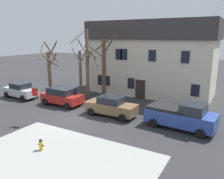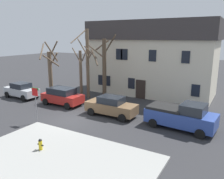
{
  "view_description": "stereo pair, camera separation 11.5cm",
  "coord_description": "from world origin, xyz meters",
  "px_view_note": "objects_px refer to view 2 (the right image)",
  "views": [
    {
      "loc": [
        11.82,
        -13.81,
        6.78
      ],
      "look_at": [
        2.68,
        2.22,
        2.45
      ],
      "focal_mm": 36.46,
      "sensor_mm": 36.0,
      "label": 1
    },
    {
      "loc": [
        11.92,
        -13.75,
        6.78
      ],
      "look_at": [
        2.68,
        2.22,
        2.45
      ],
      "focal_mm": 36.46,
      "sensor_mm": 36.0,
      "label": 2
    }
  ],
  "objects_px": {
    "tree_bare_mid": "(82,72)",
    "car_red_wagon": "(62,96)",
    "car_silver_sedan": "(21,90)",
    "fire_hydrant": "(40,144)",
    "tree_bare_near": "(50,68)",
    "tree_bare_end": "(104,68)",
    "building_main": "(152,57)",
    "street_sign_pole": "(35,99)",
    "tree_bare_far": "(88,62)",
    "pickup_truck_blue": "(181,116)",
    "car_brown_sedan": "(111,106)"
  },
  "relations": [
    {
      "from": "fire_hydrant",
      "to": "street_sign_pole",
      "type": "height_order",
      "value": "street_sign_pole"
    },
    {
      "from": "tree_bare_far",
      "to": "pickup_truck_blue",
      "type": "relative_size",
      "value": 1.45
    },
    {
      "from": "tree_bare_far",
      "to": "fire_hydrant",
      "type": "relative_size",
      "value": 10.87
    },
    {
      "from": "tree_bare_far",
      "to": "pickup_truck_blue",
      "type": "distance_m",
      "value": 12.21
    },
    {
      "from": "car_red_wagon",
      "to": "street_sign_pole",
      "type": "relative_size",
      "value": 1.46
    },
    {
      "from": "tree_bare_far",
      "to": "pickup_truck_blue",
      "type": "xyz_separation_m",
      "value": [
        11.22,
        -3.73,
        -3.06
      ]
    },
    {
      "from": "tree_bare_end",
      "to": "fire_hydrant",
      "type": "distance_m",
      "value": 12.16
    },
    {
      "from": "tree_bare_far",
      "to": "fire_hydrant",
      "type": "xyz_separation_m",
      "value": [
        4.82,
        -11.55,
        -3.57
      ]
    },
    {
      "from": "tree_bare_end",
      "to": "car_silver_sedan",
      "type": "relative_size",
      "value": 1.59
    },
    {
      "from": "tree_bare_end",
      "to": "car_brown_sedan",
      "type": "bearing_deg",
      "value": -51.15
    },
    {
      "from": "building_main",
      "to": "car_silver_sedan",
      "type": "bearing_deg",
      "value": -140.76
    },
    {
      "from": "building_main",
      "to": "fire_hydrant",
      "type": "relative_size",
      "value": 20.98
    },
    {
      "from": "building_main",
      "to": "car_brown_sedan",
      "type": "xyz_separation_m",
      "value": [
        -0.01,
        -9.72,
        -3.47
      ]
    },
    {
      "from": "tree_bare_end",
      "to": "street_sign_pole",
      "type": "bearing_deg",
      "value": -97.9
    },
    {
      "from": "car_brown_sedan",
      "to": "street_sign_pole",
      "type": "bearing_deg",
      "value": -133.74
    },
    {
      "from": "building_main",
      "to": "tree_bare_far",
      "type": "distance_m",
      "value": 7.85
    },
    {
      "from": "tree_bare_end",
      "to": "car_red_wagon",
      "type": "distance_m",
      "value": 5.19
    },
    {
      "from": "pickup_truck_blue",
      "to": "street_sign_pole",
      "type": "relative_size",
      "value": 1.81
    },
    {
      "from": "tree_bare_near",
      "to": "tree_bare_far",
      "type": "relative_size",
      "value": 0.83
    },
    {
      "from": "car_red_wagon",
      "to": "street_sign_pole",
      "type": "distance_m",
      "value": 5.19
    },
    {
      "from": "fire_hydrant",
      "to": "street_sign_pole",
      "type": "bearing_deg",
      "value": 140.22
    },
    {
      "from": "building_main",
      "to": "tree_bare_far",
      "type": "height_order",
      "value": "building_main"
    },
    {
      "from": "car_brown_sedan",
      "to": "pickup_truck_blue",
      "type": "relative_size",
      "value": 0.87
    },
    {
      "from": "tree_bare_far",
      "to": "car_brown_sedan",
      "type": "relative_size",
      "value": 1.67
    },
    {
      "from": "car_brown_sedan",
      "to": "fire_hydrant",
      "type": "height_order",
      "value": "car_brown_sedan"
    },
    {
      "from": "tree_bare_end",
      "to": "fire_hydrant",
      "type": "bearing_deg",
      "value": -77.03
    },
    {
      "from": "building_main",
      "to": "car_brown_sedan",
      "type": "relative_size",
      "value": 3.22
    },
    {
      "from": "tree_bare_near",
      "to": "tree_bare_end",
      "type": "distance_m",
      "value": 7.42
    },
    {
      "from": "tree_bare_near",
      "to": "fire_hydrant",
      "type": "distance_m",
      "value": 15.17
    },
    {
      "from": "building_main",
      "to": "pickup_truck_blue",
      "type": "height_order",
      "value": "building_main"
    },
    {
      "from": "tree_bare_far",
      "to": "building_main",
      "type": "bearing_deg",
      "value": 47.52
    },
    {
      "from": "pickup_truck_blue",
      "to": "tree_bare_far",
      "type": "bearing_deg",
      "value": 161.61
    },
    {
      "from": "street_sign_pole",
      "to": "car_red_wagon",
      "type": "bearing_deg",
      "value": 108.88
    },
    {
      "from": "tree_bare_mid",
      "to": "car_red_wagon",
      "type": "relative_size",
      "value": 1.32
    },
    {
      "from": "tree_bare_near",
      "to": "fire_hydrant",
      "type": "height_order",
      "value": "tree_bare_near"
    },
    {
      "from": "car_red_wagon",
      "to": "car_brown_sedan",
      "type": "height_order",
      "value": "car_red_wagon"
    },
    {
      "from": "building_main",
      "to": "car_red_wagon",
      "type": "height_order",
      "value": "building_main"
    },
    {
      "from": "car_silver_sedan",
      "to": "car_brown_sedan",
      "type": "bearing_deg",
      "value": -0.52
    },
    {
      "from": "fire_hydrant",
      "to": "tree_bare_mid",
      "type": "bearing_deg",
      "value": 115.86
    },
    {
      "from": "car_silver_sedan",
      "to": "street_sign_pole",
      "type": "xyz_separation_m",
      "value": [
        7.5,
        -4.56,
        1.17
      ]
    },
    {
      "from": "car_red_wagon",
      "to": "fire_hydrant",
      "type": "relative_size",
      "value": 6.08
    },
    {
      "from": "car_brown_sedan",
      "to": "tree_bare_mid",
      "type": "bearing_deg",
      "value": 148.57
    },
    {
      "from": "tree_bare_mid",
      "to": "car_silver_sedan",
      "type": "distance_m",
      "value": 7.14
    },
    {
      "from": "tree_bare_far",
      "to": "tree_bare_end",
      "type": "height_order",
      "value": "tree_bare_far"
    },
    {
      "from": "car_silver_sedan",
      "to": "fire_hydrant",
      "type": "xyz_separation_m",
      "value": [
        11.3,
        -7.72,
        -0.37
      ]
    },
    {
      "from": "car_silver_sedan",
      "to": "car_red_wagon",
      "type": "xyz_separation_m",
      "value": [
        5.86,
        0.24,
        0.06
      ]
    },
    {
      "from": "tree_bare_near",
      "to": "car_silver_sedan",
      "type": "distance_m",
      "value": 4.19
    },
    {
      "from": "street_sign_pole",
      "to": "tree_bare_far",
      "type": "bearing_deg",
      "value": 96.95
    },
    {
      "from": "tree_bare_mid",
      "to": "tree_bare_far",
      "type": "xyz_separation_m",
      "value": [
        0.62,
        0.33,
        1.1
      ]
    },
    {
      "from": "tree_bare_near",
      "to": "tree_bare_mid",
      "type": "distance_m",
      "value": 4.59
    }
  ]
}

